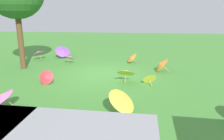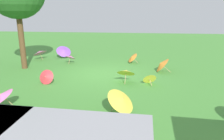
{
  "view_description": "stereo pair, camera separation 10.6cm",
  "coord_description": "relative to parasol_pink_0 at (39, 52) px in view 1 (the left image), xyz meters",
  "views": [
    {
      "loc": [
        -1.64,
        10.14,
        3.07
      ],
      "look_at": [
        -0.72,
        1.33,
        0.6
      ],
      "focal_mm": 34.66,
      "sensor_mm": 36.0,
      "label": 1
    },
    {
      "loc": [
        -1.75,
        10.13,
        3.07
      ],
      "look_at": [
        -0.72,
        1.33,
        0.6
      ],
      "focal_mm": 34.66,
      "sensor_mm": 36.0,
      "label": 2
    }
  ],
  "objects": [
    {
      "name": "parasol_purple_1",
      "position": [
        -1.33,
        -0.74,
        -0.01
      ],
      "size": [
        1.27,
        1.25,
        0.83
      ],
      "color": "tan",
      "rests_on": "ground"
    },
    {
      "name": "parasol_yellow_0",
      "position": [
        -6.7,
        3.98,
        -0.21
      ],
      "size": [
        0.67,
        0.62,
        0.53
      ],
      "color": "tan",
      "rests_on": "ground"
    },
    {
      "name": "parasol_yellow_2",
      "position": [
        -5.73,
        6.92,
        -0.0
      ],
      "size": [
        1.11,
        1.16,
        0.82
      ],
      "color": "tan",
      "rests_on": "ground"
    },
    {
      "name": "parasol_orange_2",
      "position": [
        -5.87,
        0.33,
        -0.12
      ],
      "size": [
        0.73,
        0.82,
        0.64
      ],
      "color": "tan",
      "rests_on": "ground"
    },
    {
      "name": "parasol_yellow_1",
      "position": [
        -5.7,
        3.89,
        0.0
      ],
      "size": [
        0.83,
        0.8,
        0.74
      ],
      "color": "tan",
      "rests_on": "ground"
    },
    {
      "name": "parasol_pink_3",
      "position": [
        -2.25,
        0.77,
        -0.08
      ],
      "size": [
        0.82,
        0.81,
        0.59
      ],
      "color": "tan",
      "rests_on": "ground"
    },
    {
      "name": "parasol_pink_0",
      "position": [
        0.0,
        0.0,
        0.0
      ],
      "size": [
        1.11,
        1.12,
        0.73
      ],
      "color": "tan",
      "rests_on": "ground"
    },
    {
      "name": "ground",
      "position": [
        -4.39,
        2.76,
        -0.48
      ],
      "size": [
        40.0,
        40.0,
        0.0
      ],
      "primitive_type": "plane",
      "color": "#478C38"
    },
    {
      "name": "parasol_pink_2",
      "position": [
        -1.94,
        6.96,
        -0.02
      ],
      "size": [
        0.92,
        0.94,
        0.71
      ],
      "color": "tan",
      "rests_on": "ground"
    },
    {
      "name": "parasol_orange_1",
      "position": [
        -7.39,
        2.05,
        -0.06
      ],
      "size": [
        0.85,
        0.87,
        0.8
      ],
      "color": "tan",
      "rests_on": "ground"
    },
    {
      "name": "parasol_red_0",
      "position": [
        -2.31,
        4.48,
        -0.16
      ],
      "size": [
        0.69,
        0.66,
        0.63
      ],
      "color": "tan",
      "rests_on": "ground"
    }
  ]
}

